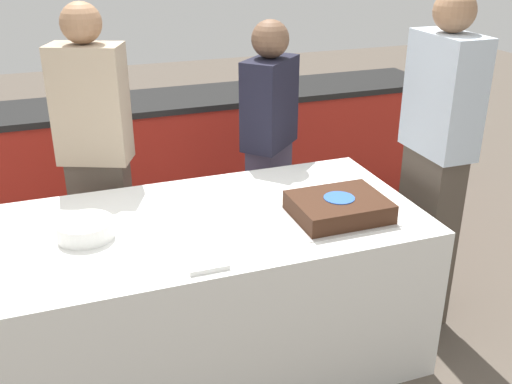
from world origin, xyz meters
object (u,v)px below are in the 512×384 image
object	(u,v)px
person_cutting_cake	(269,149)
person_standing_back	(97,158)
plate_stack	(85,229)
person_seated_right	(435,161)
cake	(339,207)

from	to	relation	value
person_cutting_cake	person_standing_back	xyz separation A→B (m)	(-0.97, 0.00, 0.07)
plate_stack	person_cutting_cake	bearing A→B (deg)	32.37
plate_stack	person_cutting_cake	distance (m)	1.30
person_seated_right	person_standing_back	world-z (taller)	person_seated_right
cake	person_seated_right	world-z (taller)	person_seated_right
cake	person_cutting_cake	bearing A→B (deg)	90.00
person_seated_right	person_standing_back	bearing A→B (deg)	-113.93
cake	person_seated_right	size ratio (longest dim) A/B	0.26
plate_stack	person_cutting_cake	xyz separation A→B (m)	(1.10, 0.70, -0.01)
cake	person_cutting_cake	distance (m)	0.88
plate_stack	person_cutting_cake	world-z (taller)	person_cutting_cake
person_standing_back	cake	bearing A→B (deg)	160.83
person_cutting_cake	plate_stack	bearing A→B (deg)	-11.13
cake	person_seated_right	distance (m)	0.65
cake	person_cutting_cake	size ratio (longest dim) A/B	0.30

